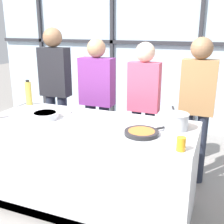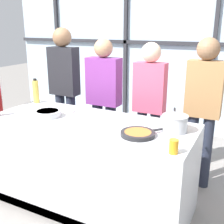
% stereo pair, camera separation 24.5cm
% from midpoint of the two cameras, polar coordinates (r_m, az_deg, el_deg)
% --- Properties ---
extents(ground_plane, '(18.00, 18.00, 0.00)m').
position_cam_midpoint_polar(ground_plane, '(3.18, -2.07, -17.78)').
color(ground_plane, gray).
extents(back_window_wall, '(6.40, 0.10, 2.80)m').
position_cam_midpoint_polar(back_window_wall, '(5.05, 12.54, 12.03)').
color(back_window_wall, silver).
rests_on(back_window_wall, ground_plane).
extents(demo_island, '(2.07, 0.86, 0.92)m').
position_cam_midpoint_polar(demo_island, '(2.94, -2.15, -10.47)').
color(demo_island, silver).
rests_on(demo_island, ground_plane).
extents(spectator_far_left, '(0.41, 0.25, 1.80)m').
position_cam_midpoint_polar(spectator_far_left, '(3.93, -7.90, 5.68)').
color(spectator_far_left, '#232838').
rests_on(spectator_far_left, ground_plane).
extents(spectator_center_left, '(0.44, 0.23, 1.67)m').
position_cam_midpoint_polar(spectator_center_left, '(3.64, 0.26, 3.31)').
color(spectator_center_left, '#232838').
rests_on(spectator_center_left, ground_plane).
extents(spectator_center_right, '(0.38, 0.23, 1.64)m').
position_cam_midpoint_polar(spectator_center_right, '(3.41, 9.63, 2.23)').
color(spectator_center_right, '#232838').
rests_on(spectator_center_right, ground_plane).
extents(spectator_far_right, '(0.38, 0.24, 1.71)m').
position_cam_midpoint_polar(spectator_far_right, '(3.28, 20.06, 1.58)').
color(spectator_far_right, '#232838').
rests_on(spectator_far_right, ground_plane).
extents(frying_pan, '(0.41, 0.45, 0.04)m').
position_cam_midpoint_polar(frying_pan, '(2.43, 8.33, -4.37)').
color(frying_pan, '#232326').
rests_on(frying_pan, demo_island).
extents(saucepan, '(0.23, 0.42, 0.15)m').
position_cam_midpoint_polar(saucepan, '(2.58, 15.31, -2.17)').
color(saucepan, silver).
rests_on(saucepan, demo_island).
extents(white_plate, '(0.26, 0.26, 0.01)m').
position_cam_midpoint_polar(white_plate, '(3.09, -7.80, 0.13)').
color(white_plate, white).
rests_on(white_plate, demo_island).
extents(mixing_bowl, '(0.27, 0.27, 0.06)m').
position_cam_midpoint_polar(mixing_bowl, '(2.95, -10.63, -0.29)').
color(mixing_bowl, silver).
rests_on(mixing_bowl, demo_island).
extents(oil_bottle, '(0.07, 0.07, 0.30)m').
position_cam_midpoint_polar(oil_bottle, '(3.49, -13.30, 4.07)').
color(oil_bottle, '#E0CC4C').
rests_on(oil_bottle, demo_island).
extents(juice_glass_near, '(0.07, 0.07, 0.11)m').
position_cam_midpoint_polar(juice_glass_near, '(2.15, 15.66, -6.84)').
color(juice_glass_near, orange).
rests_on(juice_glass_near, demo_island).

